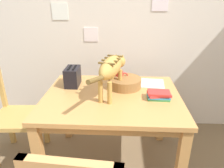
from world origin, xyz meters
TOP-DOWN VIEW (x-y plane):
  - wall_rear at (-0.00, 1.97)m, footprint 4.63×0.11m
  - dining_table at (-0.04, 1.19)m, footprint 1.14×0.90m
  - cat at (-0.04, 1.21)m, footprint 0.25×0.73m
  - saucer_bowl at (0.01, 1.43)m, footprint 0.19×0.19m
  - coffee_mug at (0.02, 1.43)m, footprint 0.12×0.08m
  - magazine at (0.30, 1.45)m, footprint 0.30×0.25m
  - book_stack at (0.34, 1.14)m, footprint 0.19×0.14m
  - wicker_basket at (0.07, 1.36)m, footprint 0.30×0.30m
  - toaster at (-0.41, 1.38)m, footprint 0.12×0.20m
  - wooden_chair_far at (-0.99, 1.26)m, footprint 0.45×0.45m

SIDE VIEW (x-z plane):
  - wooden_chair_far at x=-0.99m, z-range -0.01..0.92m
  - dining_table at x=-0.04m, z-range 0.28..1.01m
  - magazine at x=0.30m, z-range 0.73..0.74m
  - saucer_bowl at x=0.01m, z-range 0.73..0.77m
  - book_stack at x=0.34m, z-range 0.73..0.80m
  - wicker_basket at x=0.07m, z-range 0.74..0.82m
  - coffee_mug at x=0.02m, z-range 0.77..0.86m
  - toaster at x=-0.41m, z-range 0.73..0.91m
  - cat at x=-0.04m, z-range 0.80..1.13m
  - wall_rear at x=0.00m, z-range 0.00..2.50m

